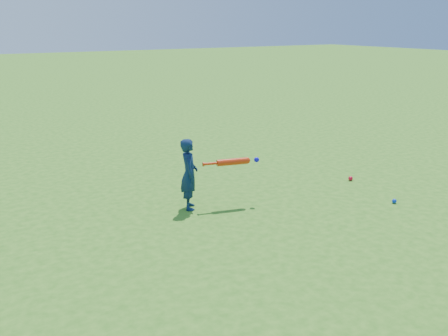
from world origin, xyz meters
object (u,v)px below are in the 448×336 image
Objects in this scene: child at (189,174)px; ground_ball_blue at (394,201)px; bat_swing at (235,162)px; ground_ball_red at (351,178)px.

ground_ball_blue is at bearing -93.70° from child.
child is at bearing 175.36° from bat_swing.
ground_ball_red is (2.83, -0.27, -0.46)m from child.
child reaches higher than bat_swing.
bat_swing is at bearing 178.36° from ground_ball_red.
child is at bearing 152.04° from ground_ball_blue.
ground_ball_blue is at bearing -102.83° from ground_ball_red.
child is 13.55× the size of ground_ball_red.
ground_ball_red is 2.30m from bat_swing.
bat_swing is (-2.22, 0.06, 0.60)m from ground_ball_red.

